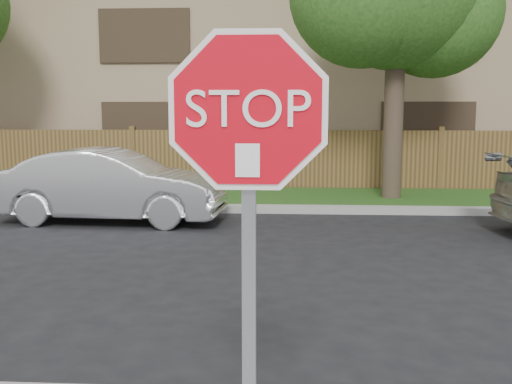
{
  "coord_description": "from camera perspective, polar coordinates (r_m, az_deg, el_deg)",
  "views": [
    {
      "loc": [
        0.21,
        -4.18,
        2.16
      ],
      "look_at": [
        0.01,
        -0.9,
        1.7
      ],
      "focal_mm": 42.0,
      "sensor_mm": 36.0,
      "label": 1
    }
  ],
  "objects": [
    {
      "name": "far_curb",
      "position": [
        12.51,
        2.48,
        -1.64
      ],
      "size": [
        70.0,
        0.3,
        0.15
      ],
      "primitive_type": "cube",
      "color": "gray",
      "rests_on": "ground"
    },
    {
      "name": "grass_strip",
      "position": [
        14.14,
        2.6,
        -0.58
      ],
      "size": [
        70.0,
        3.0,
        0.12
      ],
      "primitive_type": "cube",
      "color": "#1E4714",
      "rests_on": "ground"
    },
    {
      "name": "fence",
      "position": [
        15.64,
        2.71,
        2.97
      ],
      "size": [
        70.0,
        0.12,
        1.6
      ],
      "primitive_type": "cube",
      "color": "#4D361B",
      "rests_on": "ground"
    },
    {
      "name": "apartment_building",
      "position": [
        21.22,
        2.97,
        11.65
      ],
      "size": [
        35.2,
        9.2,
        7.2
      ],
      "color": "#9E8362",
      "rests_on": "ground"
    },
    {
      "name": "stop_sign",
      "position": [
        2.73,
        -0.74,
        1.01
      ],
      "size": [
        1.01,
        0.13,
        2.55
      ],
      "color": "gray",
      "rests_on": "sidewalk_near"
    },
    {
      "name": "sedan_left",
      "position": [
        11.73,
        -13.56,
        0.59
      ],
      "size": [
        4.32,
        1.72,
        1.4
      ],
      "primitive_type": "imported",
      "rotation": [
        0.0,
        0.0,
        1.51
      ],
      "color": "silver",
      "rests_on": "ground"
    }
  ]
}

